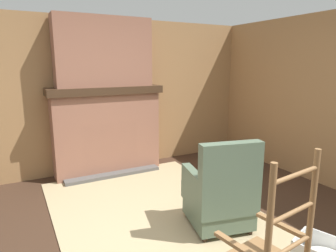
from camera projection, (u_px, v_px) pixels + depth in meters
The scene contains 9 objects.
ground_plane at pixel (185, 251), 2.73m from camera, with size 14.00×14.00×0.00m, color #3D281C.
wood_panel_wall_left at pixel (102, 96), 4.69m from camera, with size 0.06×5.63×2.36m.
fireplace_hearth at pixel (107, 131), 4.60m from camera, with size 0.58×1.70×1.34m.
chimney_breast at pixel (104, 52), 4.37m from camera, with size 0.33×1.41×1.00m.
area_rug at pixel (164, 221), 3.24m from camera, with size 3.37×2.16×0.01m.
armchair at pixel (220, 196), 3.05m from camera, with size 0.74×0.73×0.97m.
firewood_stack at pixel (225, 163), 4.93m from camera, with size 0.45×0.48×0.13m.
oil_lamp_vase at pixel (82, 82), 4.33m from camera, with size 0.10×0.10×0.23m.
storage_case at pixel (135, 81), 4.72m from camera, with size 0.15×0.28×0.12m.
Camera 1 is at (2.08, -1.28, 1.69)m, focal length 32.00 mm.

